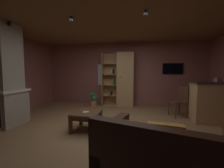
% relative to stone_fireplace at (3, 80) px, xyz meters
% --- Properties ---
extents(floor, '(6.54, 5.37, 0.02)m').
position_rel_stone_fireplace_xyz_m(floor, '(2.72, 0.20, -1.17)').
color(floor, olive).
rests_on(floor, ground).
extents(wall_back, '(6.66, 0.06, 2.56)m').
position_rel_stone_fireplace_xyz_m(wall_back, '(2.72, 2.91, 0.12)').
color(wall_back, '#8E544C').
rests_on(wall_back, ground).
extents(ceiling, '(6.54, 5.37, 0.02)m').
position_rel_stone_fireplace_xyz_m(ceiling, '(2.72, 0.20, 1.41)').
color(ceiling, brown).
extents(window_pane_back, '(0.71, 0.01, 0.87)m').
position_rel_stone_fireplace_xyz_m(window_pane_back, '(2.02, 2.88, 0.11)').
color(window_pane_back, white).
extents(stone_fireplace, '(0.93, 0.83, 2.56)m').
position_rel_stone_fireplace_xyz_m(stone_fireplace, '(0.00, 0.00, 0.00)').
color(stone_fireplace, gray).
rests_on(stone_fireplace, ground).
extents(bookshelf_cabinet, '(1.27, 0.41, 2.14)m').
position_rel_stone_fireplace_xyz_m(bookshelf_cabinet, '(2.79, 2.64, -0.10)').
color(bookshelf_cabinet, tan).
rests_on(bookshelf_cabinet, ground).
extents(kitchen_bar_counter, '(1.43, 0.64, 1.10)m').
position_rel_stone_fireplace_xyz_m(kitchen_bar_counter, '(5.54, 1.20, -0.60)').
color(kitchen_bar_counter, tan).
rests_on(kitchen_bar_counter, ground).
extents(tissue_box, '(0.14, 0.14, 0.11)m').
position_rel_stone_fireplace_xyz_m(tissue_box, '(5.45, 1.20, -0.00)').
color(tissue_box, '#995972').
rests_on(tissue_box, kitchen_bar_counter).
extents(leather_couch, '(1.73, 1.31, 0.84)m').
position_rel_stone_fireplace_xyz_m(leather_couch, '(3.72, -1.34, -0.86)').
color(leather_couch, '#382116').
rests_on(leather_couch, ground).
extents(coffee_table, '(0.61, 0.63, 0.43)m').
position_rel_stone_fireplace_xyz_m(coffee_table, '(2.22, 0.06, -0.82)').
color(coffee_table, '#4C331E').
rests_on(coffee_table, ground).
extents(table_book_0, '(0.15, 0.14, 0.02)m').
position_rel_stone_fireplace_xyz_m(table_book_0, '(2.22, 0.01, -0.72)').
color(table_book_0, beige).
rests_on(table_book_0, coffee_table).
extents(dining_chair, '(0.54, 0.54, 0.92)m').
position_rel_stone_fireplace_xyz_m(dining_chair, '(4.66, 1.59, -0.63)').
color(dining_chair, '#4C331E').
rests_on(dining_chair, ground).
extents(potted_floor_plant, '(0.30, 0.26, 0.57)m').
position_rel_stone_fireplace_xyz_m(potted_floor_plant, '(1.62, 2.38, -0.87)').
color(potted_floor_plant, '#B77051').
rests_on(potted_floor_plant, ground).
extents(wall_mounted_tv, '(0.75, 0.06, 0.42)m').
position_rel_stone_fireplace_xyz_m(wall_mounted_tv, '(4.68, 2.85, 0.35)').
color(wall_mounted_tv, black).
extents(track_light_spot_0, '(0.07, 0.07, 0.09)m').
position_rel_stone_fireplace_xyz_m(track_light_spot_0, '(0.41, -0.11, 1.33)').
color(track_light_spot_0, black).
extents(track_light_spot_1, '(0.07, 0.07, 0.09)m').
position_rel_stone_fireplace_xyz_m(track_light_spot_1, '(1.96, -0.07, 1.33)').
color(track_light_spot_1, black).
extents(track_light_spot_2, '(0.07, 0.07, 0.09)m').
position_rel_stone_fireplace_xyz_m(track_light_spot_2, '(3.52, -0.07, 1.33)').
color(track_light_spot_2, black).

